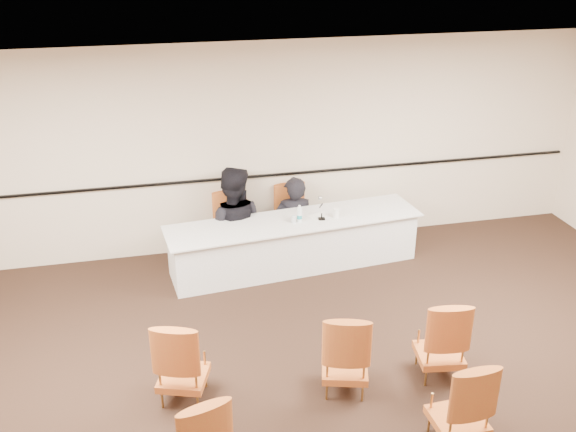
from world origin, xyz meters
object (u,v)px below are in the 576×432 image
at_px(panel_table, 294,243).
at_px(panelist_main_chair, 294,218).
at_px(aud_chair_front_mid, 345,351).
at_px(microphone, 322,210).
at_px(panelist_main, 294,230).
at_px(drinking_glass, 294,219).
at_px(aud_chair_front_left, 182,359).
at_px(aud_chair_back_right, 460,400).
at_px(water_bottle, 299,213).
at_px(coffee_cup, 336,213).
at_px(aud_chair_front_right, 441,337).
at_px(panelist_second_chair, 233,227).
at_px(panelist_second, 233,231).

distance_m(panel_table, panelist_main_chair, 0.58).
bearing_deg(aud_chair_front_mid, microphone, 95.65).
height_order(panelist_main, aud_chair_front_mid, panelist_main).
height_order(drinking_glass, aud_chair_front_left, aud_chair_front_left).
height_order(microphone, aud_chair_front_mid, microphone).
xyz_separation_m(drinking_glass, aud_chair_back_right, (0.70, -3.54, -0.28)).
bearing_deg(panelist_main, panel_table, 81.02).
height_order(water_bottle, coffee_cup, water_bottle).
xyz_separation_m(panelist_main_chair, water_bottle, (-0.06, -0.60, 0.35)).
distance_m(panelist_main, aud_chair_back_right, 4.21).
xyz_separation_m(water_bottle, aud_chair_back_right, (0.61, -3.57, -0.35)).
relative_size(drinking_glass, aud_chair_front_right, 0.11).
bearing_deg(panelist_second_chair, water_bottle, -36.54).
bearing_deg(aud_chair_front_mid, panelist_second_chair, 118.23).
bearing_deg(aud_chair_front_mid, panelist_main, 101.87).
bearing_deg(panelist_main, panelist_main_chair, -0.00).
distance_m(panel_table, panelist_second_chair, 0.92).
distance_m(microphone, aud_chair_back_right, 3.59).
relative_size(panelist_main, aud_chair_front_mid, 1.76).
xyz_separation_m(panelist_second, aud_chair_front_right, (1.72, -3.13, 0.06)).
distance_m(panelist_main_chair, panelist_second_chair, 0.92).
bearing_deg(aud_chair_front_right, aud_chair_front_mid, -171.29).
bearing_deg(aud_chair_back_right, panelist_main, 95.34).
bearing_deg(panelist_main_chair, microphone, -73.88).
bearing_deg(panelist_second_chair, aud_chair_front_mid, -83.63).
relative_size(panelist_second, aud_chair_back_right, 2.03).
height_order(panelist_second, microphone, panelist_second).
bearing_deg(aud_chair_front_mid, aud_chair_front_left, -172.26).
distance_m(panelist_second, aud_chair_front_right, 3.57).
xyz_separation_m(panelist_main_chair, coffee_cup, (0.46, -0.59, 0.30)).
xyz_separation_m(microphone, aud_chair_front_mid, (-0.48, -2.62, -0.38)).
xyz_separation_m(panel_table, panelist_main, (0.12, 0.55, -0.07)).
relative_size(water_bottle, aud_chair_back_right, 0.25).
height_order(panelist_main_chair, aud_chair_front_mid, same).
distance_m(aud_chair_front_left, aud_chair_front_right, 2.67).
distance_m(panel_table, drinking_glass, 0.41).
distance_m(panelist_second, water_bottle, 1.07).
height_order(panelist_second_chair, drinking_glass, panelist_second_chair).
relative_size(drinking_glass, aud_chair_front_left, 0.11).
bearing_deg(microphone, drinking_glass, -171.29).
bearing_deg(coffee_cup, water_bottle, -179.25).
xyz_separation_m(panelist_second, aud_chair_front_left, (-0.94, -2.90, 0.06)).
xyz_separation_m(water_bottle, coffee_cup, (0.52, 0.01, -0.05)).
xyz_separation_m(microphone, coffee_cup, (0.21, 0.02, -0.08)).
distance_m(panelist_main_chair, aud_chair_front_left, 3.52).
height_order(drinking_glass, coffee_cup, coffee_cup).
distance_m(coffee_cup, aud_chair_front_right, 2.67).
bearing_deg(panel_table, panelist_second, 144.11).
bearing_deg(coffee_cup, panelist_second, 160.04).
height_order(microphone, aud_chair_front_left, microphone).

